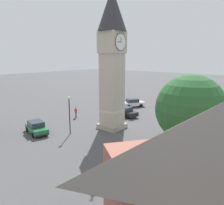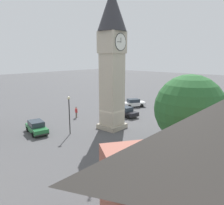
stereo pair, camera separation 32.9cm
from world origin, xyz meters
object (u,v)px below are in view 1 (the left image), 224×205
at_px(car_red_corner, 133,103).
at_px(car_white_side, 192,119).
at_px(pedestrian, 76,111).
at_px(tree, 190,109).
at_px(clock_tower, 112,49).
at_px(lamp_post, 69,109).
at_px(car_silver_kerb, 125,112).
at_px(car_blue_kerb, 36,127).

distance_m(car_red_corner, car_white_side, 13.22).
distance_m(car_red_corner, pedestrian, 12.20).
distance_m(pedestrian, tree, 19.23).
bearing_deg(tree, clock_tower, -102.30).
xyz_separation_m(car_white_side, lamp_post, (13.38, -9.89, 2.40)).
bearing_deg(pedestrian, car_white_side, 118.09).
bearing_deg(car_white_side, clock_tower, -42.12).
xyz_separation_m(car_silver_kerb, lamp_post, (10.98, -0.17, 2.40)).
relative_size(clock_tower, car_white_side, 4.19).
xyz_separation_m(car_blue_kerb, car_red_corner, (-19.78, 0.67, 0.00)).
xyz_separation_m(pedestrian, lamp_post, (5.35, 5.15, 2.15)).
height_order(car_silver_kerb, car_red_corner, same).
bearing_deg(car_red_corner, car_silver_kerb, 24.61).
height_order(clock_tower, pedestrian, clock_tower).
height_order(tree, lamp_post, tree).
relative_size(car_blue_kerb, car_silver_kerb, 1.02).
distance_m(clock_tower, car_silver_kerb, 11.36).
bearing_deg(clock_tower, lamp_post, -25.24).
height_order(car_silver_kerb, pedestrian, pedestrian).
bearing_deg(car_red_corner, car_blue_kerb, -1.94).
xyz_separation_m(car_blue_kerb, tree, (-5.15, 16.91, 4.02)).
bearing_deg(car_silver_kerb, car_red_corner, -155.39).
bearing_deg(car_red_corner, pedestrian, -11.48).
bearing_deg(pedestrian, car_silver_kerb, 136.63).
distance_m(car_silver_kerb, lamp_post, 11.24).
distance_m(car_red_corner, tree, 22.23).
height_order(car_silver_kerb, tree, tree).
xyz_separation_m(car_red_corner, car_white_side, (3.92, 12.62, 0.00)).
xyz_separation_m(clock_tower, car_blue_kerb, (7.57, -5.79, -9.45)).
xyz_separation_m(car_white_side, tree, (10.71, 3.62, 4.02)).
xyz_separation_m(clock_tower, car_red_corner, (-12.21, -5.13, -9.45)).
bearing_deg(car_red_corner, car_white_side, 72.75).
bearing_deg(car_blue_kerb, clock_tower, 142.58).
height_order(clock_tower, car_white_side, clock_tower).
xyz_separation_m(clock_tower, pedestrian, (-0.26, -7.55, -9.20)).
xyz_separation_m(car_silver_kerb, pedestrian, (5.63, -5.32, 0.25)).
bearing_deg(car_blue_kerb, pedestrian, -167.35).
bearing_deg(pedestrian, car_blue_kerb, 12.65).
bearing_deg(lamp_post, pedestrian, -136.05).
bearing_deg(car_blue_kerb, car_red_corner, 178.06).
bearing_deg(car_white_side, car_red_corner, -107.25).
distance_m(pedestrian, lamp_post, 7.73).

